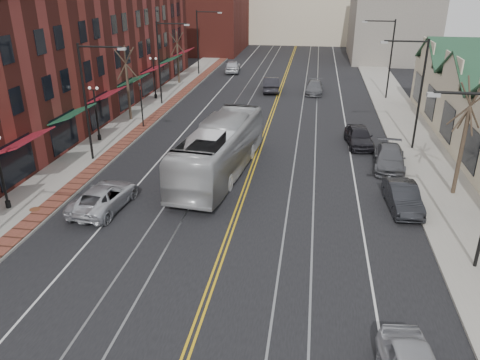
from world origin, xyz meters
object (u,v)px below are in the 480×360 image
(parked_suv, at_px, (104,197))
(parked_car_c, at_px, (390,158))
(transit_bus, at_px, (220,149))
(parked_car_d, at_px, (359,136))
(parked_car_b, at_px, (403,197))

(parked_suv, bearing_deg, parked_car_c, -147.41)
(transit_bus, distance_m, parked_car_c, 11.66)
(transit_bus, relative_size, parked_car_c, 2.56)
(transit_bus, relative_size, parked_car_d, 2.78)
(parked_suv, bearing_deg, parked_car_d, -133.94)
(parked_car_b, relative_size, parked_car_c, 0.89)
(parked_car_d, bearing_deg, parked_car_b, -86.52)
(parked_suv, xyz_separation_m, parked_car_d, (15.00, 13.20, 0.07))
(parked_car_b, bearing_deg, parked_car_c, 84.98)
(parked_car_c, bearing_deg, parked_car_d, 117.59)
(parked_suv, distance_m, parked_car_b, 16.86)
(parked_car_b, height_order, parked_car_c, parked_car_b)
(parked_suv, xyz_separation_m, parked_car_b, (16.66, 2.63, 0.02))
(parked_suv, bearing_deg, parked_car_b, -166.32)
(parked_suv, bearing_deg, transit_bus, -128.09)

